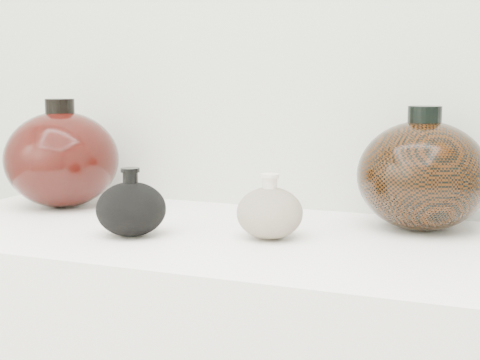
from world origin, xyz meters
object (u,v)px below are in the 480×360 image
at_px(cream_gourd_vase, 270,212).
at_px(right_round_pot, 422,175).
at_px(black_gourd_vase, 131,208).
at_px(left_round_pot, 62,159).

bearing_deg(cream_gourd_vase, right_round_pot, 35.29).
relative_size(black_gourd_vase, left_round_pot, 0.46).
distance_m(black_gourd_vase, right_round_pot, 0.50).
relative_size(cream_gourd_vase, right_round_pot, 0.50).
xyz_separation_m(cream_gourd_vase, right_round_pot, (0.22, 0.16, 0.05)).
height_order(black_gourd_vase, right_round_pot, right_round_pot).
xyz_separation_m(black_gourd_vase, left_round_pot, (-0.26, 0.18, 0.05)).
distance_m(left_round_pot, right_round_pot, 0.71).
height_order(black_gourd_vase, left_round_pot, left_round_pot).
relative_size(black_gourd_vase, cream_gourd_vase, 0.95).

